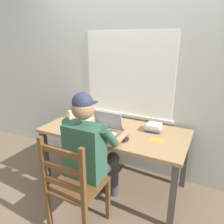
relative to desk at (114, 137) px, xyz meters
name	(u,v)px	position (x,y,z in m)	size (l,w,h in m)	color
ground_plane	(114,184)	(0.00, 0.00, -0.63)	(8.00, 8.00, 0.00)	brown
back_wall	(131,71)	(0.00, 0.46, 0.67)	(6.00, 0.08, 2.60)	beige
desk	(114,137)	(0.00, 0.00, 0.00)	(1.58, 0.77, 0.71)	#9E7A51
seated_person	(91,149)	(-0.01, -0.46, 0.06)	(0.50, 0.60, 1.26)	#2D5642
wooden_chair	(74,187)	(-0.01, -0.74, -0.16)	(0.42, 0.42, 0.95)	brown
laptop	(104,129)	(-0.05, -0.15, 0.14)	(0.33, 0.30, 0.23)	#ADAFB2
computer_mouse	(125,139)	(0.22, -0.20, 0.10)	(0.06, 0.10, 0.03)	black
coffee_mug_white	(71,114)	(-0.66, 0.09, 0.13)	(0.11, 0.08, 0.09)	beige
coffee_mug_dark	(83,116)	(-0.49, 0.10, 0.13)	(0.12, 0.08, 0.09)	#2D384C
book_stack_main	(154,128)	(0.40, 0.15, 0.13)	(0.19, 0.16, 0.08)	#2D5B9E
paper_pile_near_laptop	(78,116)	(-0.60, 0.15, 0.09)	(0.22, 0.17, 0.02)	white
paper_pile_back_corner	(85,119)	(-0.49, 0.14, 0.09)	(0.20, 0.14, 0.00)	white
landscape_photo_print	(157,140)	(0.49, -0.05, 0.09)	(0.13, 0.09, 0.00)	gold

